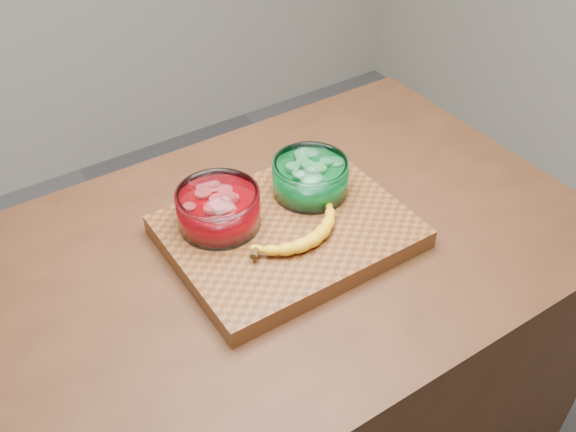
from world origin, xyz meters
TOP-DOWN VIEW (x-y plane):
  - counter at (0.00, 0.00)m, footprint 1.20×0.80m
  - cutting_board at (0.00, 0.00)m, footprint 0.45×0.35m
  - bowl_red at (-0.11, 0.07)m, footprint 0.16×0.16m
  - bowl_green at (0.09, 0.06)m, footprint 0.15×0.15m
  - banana at (-0.00, -0.04)m, footprint 0.23×0.12m

SIDE VIEW (x-z plane):
  - counter at x=0.00m, z-range 0.00..0.90m
  - cutting_board at x=0.00m, z-range 0.90..0.94m
  - banana at x=0.00m, z-range 0.94..0.97m
  - bowl_green at x=0.09m, z-range 0.94..1.01m
  - bowl_red at x=-0.11m, z-range 0.94..1.01m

